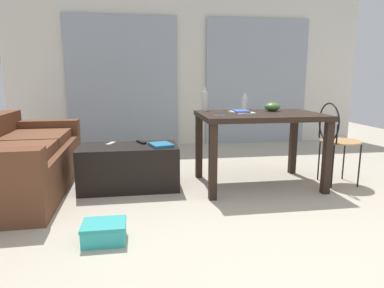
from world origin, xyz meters
name	(u,v)px	position (x,y,z in m)	size (l,w,h in m)	color
ground_plane	(223,182)	(0.00, 1.46, 0.00)	(8.95, 8.95, 0.00)	#B2A893
wall_back	(191,71)	(0.00, 3.73, 1.23)	(5.84, 0.10, 2.46)	silver
curtains	(192,82)	(0.00, 3.64, 1.04)	(3.99, 0.03, 2.08)	#99A3AD
couch	(16,161)	(-2.09, 1.55, 0.29)	(0.95, 2.02, 0.72)	brown
coffee_table	(129,167)	(-0.99, 1.44, 0.22)	(0.98, 0.52, 0.44)	black
craft_table	(259,123)	(0.34, 1.33, 0.65)	(1.22, 0.83, 0.76)	black
wire_chair	(335,134)	(1.13, 1.25, 0.53)	(0.41, 0.42, 0.86)	#B7844C
bottle_near	(245,104)	(0.26, 1.60, 0.83)	(0.07, 0.07, 0.19)	beige
bottle_far	(205,101)	(-0.17, 1.67, 0.86)	(0.07, 0.07, 0.25)	beige
bowl	(272,107)	(0.55, 1.52, 0.80)	(0.17, 0.17, 0.09)	#477033
book_stack	(241,112)	(0.16, 1.37, 0.77)	(0.22, 0.30, 0.03)	silver
scissors	(221,115)	(-0.11, 1.15, 0.76)	(0.11, 0.08, 0.00)	#9EA0A5
tv_remote_primary	(111,144)	(-1.16, 1.51, 0.45)	(0.05, 0.15, 0.02)	#B7B7B2
tv_remote_secondary	(141,142)	(-0.86, 1.56, 0.45)	(0.04, 0.17, 0.02)	black
magazine	(161,145)	(-0.66, 1.36, 0.45)	(0.20, 0.23, 0.03)	#1E668C
shoebox	(104,232)	(-1.13, 0.28, 0.07)	(0.29, 0.24, 0.14)	#33B2AD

